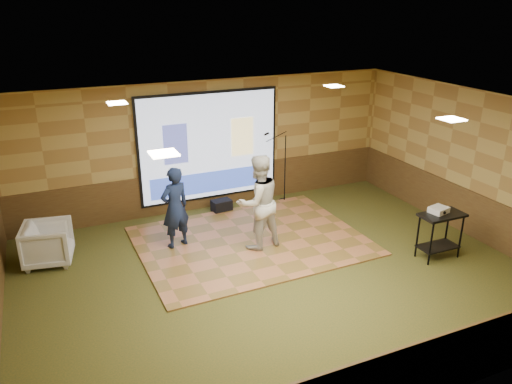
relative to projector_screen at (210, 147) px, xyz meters
name	(u,v)px	position (x,y,z in m)	size (l,w,h in m)	color
ground	(274,275)	(0.00, -3.44, -1.47)	(9.00, 9.00, 0.00)	#303C1B
room_shell	(276,165)	(0.00, -3.44, 0.62)	(9.04, 7.04, 3.02)	#AC8F48
wainscot_back	(210,188)	(0.00, 0.04, -1.00)	(9.00, 0.04, 0.95)	#472C17
wainscot_front	(402,379)	(0.00, -6.92, -1.00)	(9.00, 0.04, 0.95)	#472C17
wainscot_right	(465,211)	(4.48, -3.44, -1.00)	(0.04, 7.00, 0.95)	#472C17
projector_screen	(210,147)	(0.00, 0.00, 0.00)	(3.32, 0.06, 2.52)	black
downlight_nw	(117,103)	(-2.20, -1.64, 1.50)	(0.32, 0.32, 0.02)	beige
downlight_ne	(334,86)	(2.20, -1.64, 1.50)	(0.32, 0.32, 0.02)	beige
downlight_sw	(164,154)	(-2.20, -4.94, 1.50)	(0.32, 0.32, 0.02)	beige
downlight_se	(452,119)	(2.20, -4.94, 1.50)	(0.32, 0.32, 0.02)	beige
dance_floor	(251,241)	(0.14, -2.06, -1.46)	(4.48, 3.41, 0.03)	#AA683E
player_left	(175,208)	(-1.31, -1.68, -0.62)	(0.60, 0.39, 1.65)	#152042
player_right	(258,202)	(0.17, -2.36, -0.49)	(0.92, 0.72, 1.90)	beige
av_table	(440,228)	(3.16, -4.10, -0.85)	(0.86, 0.45, 0.91)	black
projector	(439,210)	(3.14, -4.02, -0.51)	(0.33, 0.27, 0.11)	silver
mic_stand	(283,183)	(1.70, -0.37, -0.98)	(0.70, 0.29, 1.79)	black
banquet_chair	(48,244)	(-3.67, -1.32, -1.08)	(0.84, 0.86, 0.79)	gray
duffel_bag	(222,206)	(0.13, -0.34, -1.34)	(0.45, 0.30, 0.28)	black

